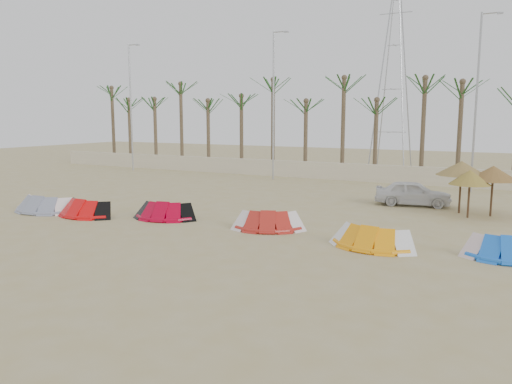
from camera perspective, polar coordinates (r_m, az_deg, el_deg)
The scene contains 17 objects.
ground at distance 18.33m, azimuth -8.93°, elevation -6.49°, with size 120.00×120.00×0.00m, color tan.
boundary_wall at distance 37.87m, azimuth 11.50°, elevation 2.20°, with size 60.00×0.30×1.30m, color beige.
palm_line at distance 38.95m, azimuth 13.36°, elevation 10.85°, with size 52.00×4.00×7.70m.
lamp_a at distance 45.89m, azimuth -14.08°, elevation 9.60°, with size 1.25×0.14×11.00m.
lamp_b at distance 37.97m, azimuth 2.05°, elevation 10.12°, with size 1.25×0.14×11.00m.
lamp_c at distance 34.21m, azimuth 23.94°, elevation 9.57°, with size 1.25×0.14×11.00m.
pylon at distance 43.46m, azimuth 15.02°, elevation 2.01°, with size 3.00×3.00×14.00m, color #A5A8AD, non-canonical shape.
kite_grey at distance 27.37m, azimuth -22.69°, elevation -1.16°, with size 3.62×1.72×0.90m.
kite_red_left at distance 25.50m, azimuth -18.58°, elevation -1.62°, with size 3.26×1.61×0.90m.
kite_red_mid at distance 23.80m, azimuth -10.02°, elevation -2.01°, with size 3.20×2.04×0.90m.
kite_red_right at distance 21.25m, azimuth 1.79°, elevation -3.15°, with size 3.36×2.40×0.90m.
kite_orange at distance 18.86m, azimuth 13.25°, elevation -4.88°, with size 3.27×1.87×0.90m.
kite_blue at distance 18.94m, azimuth 27.04°, elevation -5.55°, with size 3.07×1.86×0.90m.
parasol_left at distance 26.52m, azimuth 22.43°, elevation 2.53°, with size 2.43×2.43×2.60m.
parasol_mid at distance 25.44m, azimuth 23.26°, elevation 1.54°, with size 1.91×1.91×2.29m.
parasol_right at distance 26.28m, azimuth 25.48°, elevation 1.96°, with size 2.28×2.28×2.44m.
car at distance 28.17m, azimuth 17.50°, elevation -0.12°, with size 1.59×3.95×1.35m, color white.
Camera 1 is at (10.74, -14.09, 4.72)m, focal length 35.00 mm.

